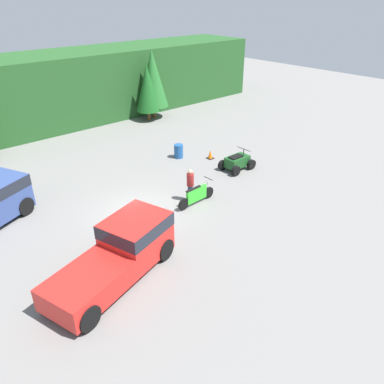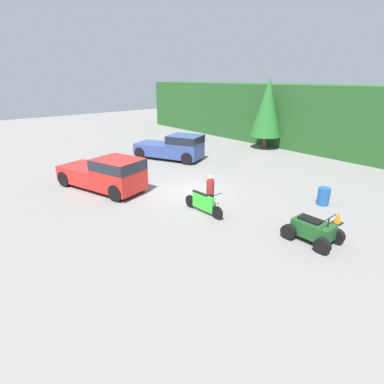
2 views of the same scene
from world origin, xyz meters
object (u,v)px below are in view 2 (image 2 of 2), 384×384
dirt_bike (203,203)px  traffic_cone (338,218)px  pickup_truck_red (107,173)px  pickup_truck_second (175,147)px  rider_person (210,191)px  quad_atv (313,230)px  steel_barrel (324,196)px

dirt_bike → traffic_cone: 5.88m
pickup_truck_red → pickup_truck_second: size_ratio=1.02×
pickup_truck_second → rider_person: bearing=-52.0°
quad_atv → traffic_cone: 2.27m
pickup_truck_second → traffic_cone: size_ratio=10.08×
quad_atv → rider_person: rider_person is taller
dirt_bike → traffic_cone: (4.54, 3.72, -0.23)m
quad_atv → rider_person: size_ratio=1.12×
pickup_truck_red → dirt_bike: 5.99m
pickup_truck_second → steel_barrel: pickup_truck_second is taller
quad_atv → steel_barrel: 4.00m
pickup_truck_second → steel_barrel: bearing=-23.0°
pickup_truck_red → steel_barrel: (8.71, 7.22, -0.58)m
rider_person → steel_barrel: 5.70m
pickup_truck_second → quad_atv: pickup_truck_second is taller
quad_atv → traffic_cone: quad_atv is taller
dirt_bike → quad_atv: bearing=15.5°
dirt_bike → quad_atv: quad_atv is taller
pickup_truck_red → quad_atv: (10.20, 3.50, -0.55)m
pickup_truck_red → rider_person: (5.58, 2.48, -0.06)m
rider_person → steel_barrel: bearing=72.7°
pickup_truck_red → pickup_truck_second: (-2.94, 6.89, -0.00)m
quad_atv → rider_person: (-4.61, -1.02, 0.48)m
rider_person → steel_barrel: rider_person is taller
dirt_bike → traffic_cone: dirt_bike is taller
dirt_bike → steel_barrel: dirt_bike is taller
pickup_truck_red → steel_barrel: pickup_truck_red is taller
quad_atv → steel_barrel: (-1.48, 3.72, -0.03)m
quad_atv → pickup_truck_red: bearing=-161.1°
pickup_truck_second → traffic_cone: 13.16m
pickup_truck_red → quad_atv: bearing=2.0°
pickup_truck_second → quad_atv: (13.14, -3.39, -0.55)m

